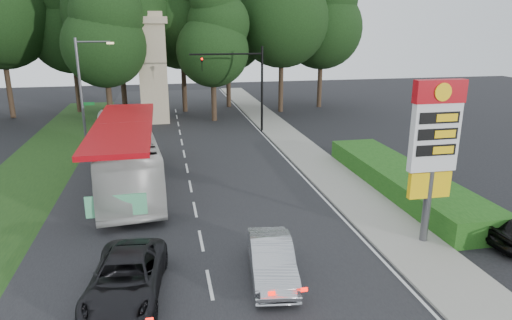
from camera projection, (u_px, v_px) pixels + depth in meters
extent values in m
plane|color=black|center=(211.00, 293.00, 15.67)|extent=(120.00, 120.00, 0.00)
cube|color=black|center=(189.00, 181.00, 26.94)|extent=(14.00, 80.00, 0.02)
cube|color=gray|center=(326.00, 171.00, 28.56)|extent=(3.00, 80.00, 0.12)
cube|color=#193814|center=(42.00, 162.00, 30.75)|extent=(5.00, 50.00, 0.02)
cube|color=#184612|center=(403.00, 180.00, 25.22)|extent=(3.00, 14.00, 1.20)
cylinder|color=#59595E|center=(427.00, 207.00, 18.86)|extent=(0.32, 0.32, 3.20)
cube|color=yellow|center=(429.00, 185.00, 18.58)|extent=(1.80, 0.25, 1.10)
cube|color=silver|center=(435.00, 137.00, 18.01)|extent=(2.00, 0.35, 2.80)
cube|color=#A80811|center=(440.00, 91.00, 17.50)|extent=(2.10, 0.40, 0.90)
cylinder|color=yellow|center=(443.00, 92.00, 17.30)|extent=(0.70, 0.05, 0.70)
cube|color=black|center=(440.00, 118.00, 17.61)|extent=(1.70, 0.04, 0.45)
cube|color=black|center=(438.00, 134.00, 17.79)|extent=(1.70, 0.04, 0.45)
cube|color=black|center=(436.00, 150.00, 17.98)|extent=(1.70, 0.04, 0.45)
cylinder|color=black|center=(262.00, 90.00, 38.55)|extent=(0.20, 0.20, 7.20)
cylinder|color=black|center=(226.00, 54.00, 37.12)|extent=(6.00, 0.14, 0.14)
imported|color=black|center=(202.00, 58.00, 36.81)|extent=(0.18, 0.22, 1.10)
sphere|color=#FF0C05|center=(202.00, 59.00, 36.69)|extent=(0.18, 0.18, 0.18)
cylinder|color=#59595E|center=(81.00, 93.00, 33.82)|extent=(0.20, 0.20, 8.00)
cylinder|color=#59595E|center=(93.00, 42.00, 33.01)|extent=(2.40, 0.12, 0.12)
cube|color=#FFE599|center=(110.00, 43.00, 33.27)|extent=(0.50, 0.22, 0.14)
cube|color=#0C591E|center=(89.00, 104.00, 34.14)|extent=(0.85, 0.04, 0.22)
cube|color=#0C591E|center=(84.00, 107.00, 34.56)|extent=(0.04, 0.85, 0.22)
cube|color=tan|center=(153.00, 74.00, 42.20)|extent=(2.50, 2.50, 9.00)
cube|color=tan|center=(150.00, 20.00, 40.84)|extent=(3.00, 3.00, 0.60)
cube|color=tan|center=(150.00, 14.00, 40.70)|extent=(2.20, 2.20, 0.50)
cylinder|color=#2D2116|center=(9.00, 86.00, 44.59)|extent=(0.50, 0.50, 6.30)
cylinder|color=#2D2116|center=(77.00, 86.00, 47.75)|extent=(0.50, 0.50, 5.40)
sphere|color=black|center=(71.00, 32.00, 46.18)|extent=(8.40, 8.40, 8.40)
sphere|color=black|center=(68.00, 0.00, 45.33)|extent=(7.20, 7.20, 7.20)
cylinder|color=#2D2116|center=(123.00, 85.00, 44.80)|extent=(0.50, 0.50, 6.48)
sphere|color=black|center=(118.00, 14.00, 42.91)|extent=(10.08, 10.08, 10.08)
cylinder|color=#2D2116|center=(184.00, 84.00, 47.91)|extent=(0.50, 0.50, 5.94)
sphere|color=black|center=(181.00, 23.00, 46.18)|extent=(9.24, 9.24, 9.24)
cylinder|color=#2D2116|center=(228.00, 84.00, 50.85)|extent=(0.50, 0.50, 5.22)
sphere|color=black|center=(228.00, 34.00, 49.33)|extent=(8.12, 8.12, 8.12)
sphere|color=black|center=(227.00, 6.00, 48.51)|extent=(6.96, 6.96, 6.96)
cylinder|color=#2D2116|center=(281.00, 83.00, 47.92)|extent=(0.50, 0.50, 6.12)
sphere|color=black|center=(282.00, 20.00, 46.14)|extent=(9.52, 9.52, 9.52)
cylinder|color=#2D2116|center=(320.00, 82.00, 50.84)|extent=(0.50, 0.50, 5.58)
sphere|color=black|center=(322.00, 29.00, 49.22)|extent=(8.68, 8.68, 8.68)
cylinder|color=#2D2116|center=(110.00, 100.00, 41.10)|extent=(0.50, 0.50, 4.68)
sphere|color=black|center=(104.00, 46.00, 39.74)|extent=(7.28, 7.28, 7.28)
sphere|color=black|center=(102.00, 14.00, 39.00)|extent=(6.24, 6.24, 6.24)
cylinder|color=#2D2116|center=(214.00, 98.00, 43.45)|extent=(0.50, 0.50, 4.32)
sphere|color=black|center=(213.00, 51.00, 42.19)|extent=(6.72, 6.72, 6.72)
sphere|color=black|center=(212.00, 24.00, 41.51)|extent=(5.76, 5.76, 5.76)
sphere|color=black|center=(211.00, 0.00, 40.93)|extent=(4.32, 4.32, 4.32)
imported|color=beige|center=(126.00, 155.00, 25.69)|extent=(4.31, 13.31, 3.64)
imported|color=#A4A6AC|center=(272.00, 260.00, 16.44)|extent=(2.03, 4.49, 1.43)
imported|color=black|center=(126.00, 278.00, 15.26)|extent=(2.88, 5.30, 1.41)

